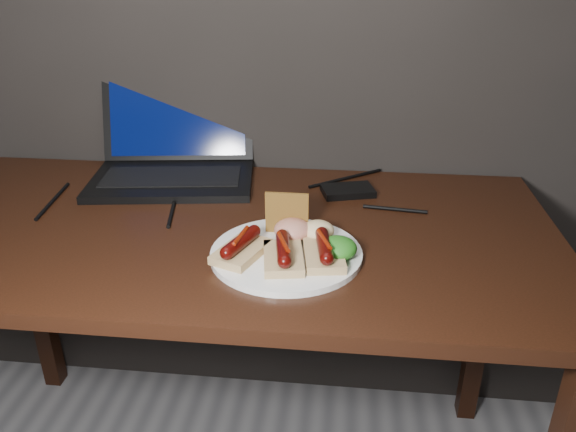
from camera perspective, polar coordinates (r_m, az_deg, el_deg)
The scene contains 12 objects.
desk at distance 1.23m, azimuth -6.70°, elevation -4.60°, with size 1.40×0.70×0.75m.
laptop at distance 1.45m, azimuth -11.46°, elevation 6.12°, with size 0.43×0.38×0.25m.
hard_drive at distance 1.33m, azimuth 6.09°, elevation 2.57°, with size 0.12×0.07×0.02m, color black.
desk_cables at distance 1.31m, azimuth -5.26°, elevation 1.95°, with size 0.86×0.39×0.01m.
plate at distance 1.06m, azimuth -0.18°, elevation -3.83°, with size 0.29×0.29×0.01m, color white.
bread_sausage_left at distance 1.03m, azimuth -4.79°, elevation -3.18°, with size 0.11×0.13×0.04m.
bread_sausage_center at distance 1.01m, azimuth -0.48°, elevation -3.86°, with size 0.09×0.12×0.04m.
bread_sausage_right at distance 1.02m, azimuth 3.67°, elevation -3.57°, with size 0.09×0.12×0.04m.
crispbread at distance 1.10m, azimuth -0.12°, elevation 0.31°, with size 0.09×0.01×0.09m, color olive.
salad_greens at distance 1.03m, azimuth 5.10°, elevation -3.25°, with size 0.07×0.07×0.04m, color #175C12.
salsa_mound at distance 1.09m, azimuth 0.45°, elevation -1.39°, with size 0.07×0.07×0.04m, color #A9101B.
coleslaw_mound at distance 1.09m, azimuth 3.05°, elevation -1.46°, with size 0.06×0.06×0.04m, color silver.
Camera 1 is at (0.26, 0.35, 1.27)m, focal length 35.00 mm.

